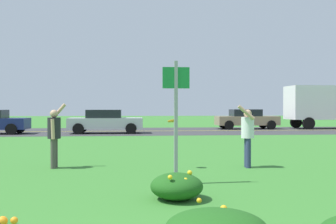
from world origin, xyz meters
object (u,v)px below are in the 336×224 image
at_px(sign_post_near_path, 176,110).
at_px(car_silver_center_right, 105,121).
at_px(person_catcher_white_shirt, 247,133).
at_px(car_tan_rightmost, 246,119).
at_px(frisbee_orange, 173,121).
at_px(person_thrower_dark_shirt, 54,133).
at_px(box_truck_red, 330,105).

bearing_deg(sign_post_near_path, car_silver_center_right, 98.55).
bearing_deg(person_catcher_white_shirt, car_tan_rightmost, 73.57).
distance_m(car_silver_center_right, car_tan_rightmost, 10.85).
bearing_deg(sign_post_near_path, frisbee_orange, 85.82).
relative_size(person_thrower_dark_shirt, car_tan_rightmost, 0.38).
relative_size(person_thrower_dark_shirt, car_silver_center_right, 0.38).
height_order(sign_post_near_path, box_truck_red, box_truck_red).
xyz_separation_m(person_thrower_dark_shirt, frisbee_orange, (3.09, -0.35, 0.32)).
distance_m(frisbee_orange, car_silver_center_right, 14.66).
xyz_separation_m(sign_post_near_path, car_tan_rightmost, (7.59, 20.55, -0.81)).
height_order(car_silver_center_right, car_tan_rightmost, same).
xyz_separation_m(person_thrower_dark_shirt, person_catcher_white_shirt, (5.09, -0.38, 0.00)).
bearing_deg(person_catcher_white_shirt, box_truck_red, 57.15).
height_order(sign_post_near_path, frisbee_orange, sign_post_near_path).
relative_size(person_catcher_white_shirt, box_truck_red, 0.25).
relative_size(person_catcher_white_shirt, car_tan_rightmost, 0.37).
bearing_deg(person_thrower_dark_shirt, box_truck_red, 46.75).
xyz_separation_m(person_thrower_dark_shirt, car_silver_center_right, (0.45, 14.06, -0.18)).
distance_m(frisbee_orange, box_truck_red, 23.08).
height_order(sign_post_near_path, car_silver_center_right, sign_post_near_path).
height_order(person_thrower_dark_shirt, car_silver_center_right, person_thrower_dark_shirt).
bearing_deg(car_tan_rightmost, person_thrower_dark_shirt, -120.23).
xyz_separation_m(person_catcher_white_shirt, frisbee_orange, (-2.00, 0.03, 0.32)).
distance_m(car_silver_center_right, box_truck_red, 17.06).
distance_m(person_catcher_white_shirt, box_truck_red, 21.97).
relative_size(car_tan_rightmost, box_truck_red, 0.67).
bearing_deg(person_thrower_dark_shirt, person_catcher_white_shirt, -4.22).
bearing_deg(box_truck_red, car_tan_rightmost, 180.00).
height_order(person_thrower_dark_shirt, frisbee_orange, person_thrower_dark_shirt).
bearing_deg(box_truck_red, person_catcher_white_shirt, -122.85).
relative_size(frisbee_orange, car_tan_rightmost, 0.06).
xyz_separation_m(sign_post_near_path, person_catcher_white_shirt, (2.15, 2.11, -0.63)).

